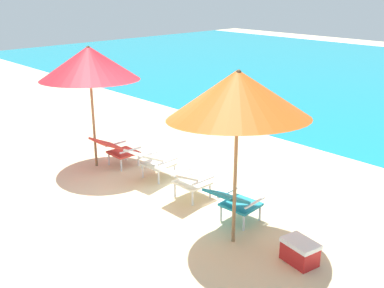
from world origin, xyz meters
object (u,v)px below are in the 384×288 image
(beach_umbrella_right, at_px, (238,95))
(cooler_box, at_px, (300,252))
(lounge_chair_far_right, at_px, (234,201))
(lounge_chair_near_right, at_px, (185,179))
(lounge_chair_far_left, at_px, (116,149))
(lounge_chair_near_left, at_px, (152,160))
(beach_umbrella_left, at_px, (89,63))

(beach_umbrella_right, height_order, cooler_box, beach_umbrella_right)
(lounge_chair_far_right, relative_size, cooler_box, 1.75)
(lounge_chair_far_right, distance_m, cooler_box, 1.30)
(beach_umbrella_right, bearing_deg, lounge_chair_near_right, 165.07)
(lounge_chair_near_right, distance_m, lounge_chair_far_right, 1.13)
(lounge_chair_near_right, distance_m, beach_umbrella_right, 2.30)
(lounge_chair_far_right, relative_size, beach_umbrella_right, 0.36)
(lounge_chair_far_left, height_order, beach_umbrella_right, beach_umbrella_right)
(lounge_chair_near_right, relative_size, cooler_box, 1.70)
(lounge_chair_near_left, height_order, lounge_chair_far_right, same)
(lounge_chair_near_left, bearing_deg, beach_umbrella_right, -11.52)
(lounge_chair_near_left, distance_m, cooler_box, 3.48)
(cooler_box, bearing_deg, lounge_chair_far_right, 174.72)
(lounge_chair_near_right, bearing_deg, lounge_chair_near_left, 173.26)
(lounge_chair_far_left, height_order, lounge_chair_far_right, same)
(lounge_chair_near_left, relative_size, lounge_chair_far_right, 1.00)
(lounge_chair_far_left, bearing_deg, lounge_chair_near_right, -0.02)
(lounge_chair_near_right, bearing_deg, beach_umbrella_left, -174.39)
(lounge_chair_far_left, xyz_separation_m, lounge_chair_near_right, (2.04, -0.00, 0.00))
(beach_umbrella_left, bearing_deg, lounge_chair_near_left, 14.97)
(lounge_chair_near_left, relative_size, cooler_box, 1.75)
(lounge_chair_far_left, height_order, lounge_chair_near_left, same)
(beach_umbrella_left, relative_size, cooler_box, 5.24)
(lounge_chair_far_left, relative_size, beach_umbrella_right, 0.35)
(lounge_chair_near_left, distance_m, beach_umbrella_right, 3.10)
(lounge_chair_far_left, xyz_separation_m, lounge_chair_far_right, (3.17, -0.02, 0.00))
(beach_umbrella_right, bearing_deg, lounge_chair_far_right, 131.36)
(beach_umbrella_right, bearing_deg, cooler_box, 14.23)
(lounge_chair_far_right, xyz_separation_m, cooler_box, (1.28, -0.12, -0.24))
(lounge_chair_near_left, xyz_separation_m, lounge_chair_near_right, (1.06, -0.12, 0.00))
(lounge_chair_far_left, relative_size, lounge_chair_near_right, 1.00)
(lounge_chair_far_left, height_order, cooler_box, lounge_chair_far_left)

